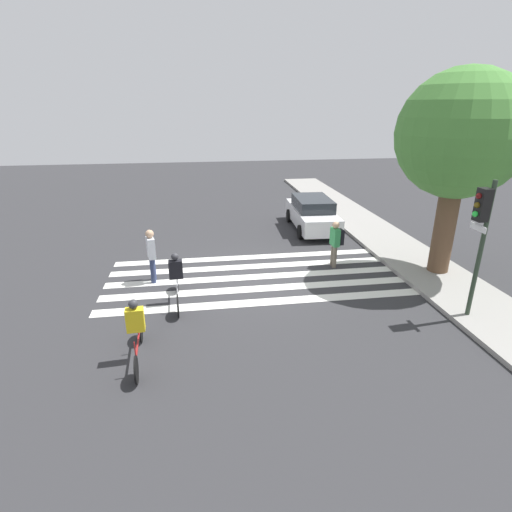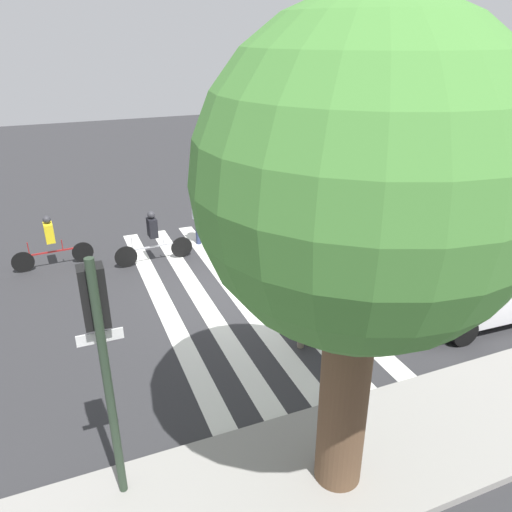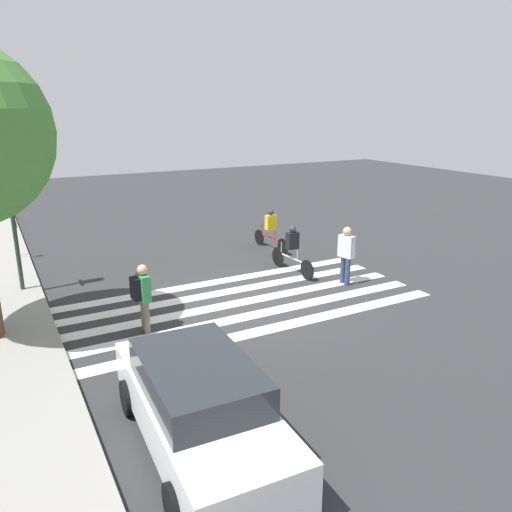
{
  "view_description": "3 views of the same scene",
  "coord_description": "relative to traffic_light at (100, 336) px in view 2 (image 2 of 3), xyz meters",
  "views": [
    {
      "loc": [
        12.58,
        -1.78,
        5.63
      ],
      "look_at": [
        0.27,
        0.04,
        0.88
      ],
      "focal_mm": 28.0,
      "sensor_mm": 36.0,
      "label": 1
    },
    {
      "loc": [
        3.92,
        11.13,
        6.3
      ],
      "look_at": [
        -0.68,
        -0.07,
        0.84
      ],
      "focal_mm": 35.0,
      "sensor_mm": 36.0,
      "label": 2
    },
    {
      "loc": [
        -11.72,
        6.04,
        5.28
      ],
      "look_at": [
        -0.41,
        -0.1,
        1.44
      ],
      "focal_mm": 35.0,
      "sensor_mm": 36.0,
      "label": 3
    }
  ],
  "objects": [
    {
      "name": "cyclist_near_curb",
      "position": [
        0.64,
        -8.69,
        -1.86
      ],
      "size": [
        2.26,
        0.41,
        1.58
      ],
      "rotation": [
        0.0,
        0.0,
        0.06
      ],
      "color": "black",
      "rests_on": "ground_plane"
    },
    {
      "name": "cyclist_mid_street",
      "position": [
        -2.15,
        -7.89,
        -1.86
      ],
      "size": [
        2.33,
        0.41,
        1.61
      ],
      "rotation": [
        0.0,
        0.0,
        0.05
      ],
      "color": "black",
      "rests_on": "ground_plane"
    },
    {
      "name": "traffic_light",
      "position": [
        0.0,
        0.0,
        0.0
      ],
      "size": [
        0.6,
        0.5,
        3.89
      ],
      "color": "#283828",
      "rests_on": "ground_plane"
    },
    {
      "name": "ground_plane",
      "position": [
        -3.72,
        -5.36,
        -2.72
      ],
      "size": [
        60.0,
        60.0,
        0.0
      ],
      "primitive_type": "plane",
      "color": "#2D2D30"
    },
    {
      "name": "pedestrian_adult_yellow_jacket",
      "position": [
        -4.27,
        -2.27,
        -1.72
      ],
      "size": [
        0.49,
        0.41,
        1.72
      ],
      "rotation": [
        0.0,
        0.0,
        3.21
      ],
      "color": "#6B6051",
      "rests_on": "ground_plane"
    },
    {
      "name": "street_tree",
      "position": [
        -3.05,
        1.1,
        1.95
      ],
      "size": [
        4.01,
        4.01,
        6.75
      ],
      "color": "brown",
      "rests_on": "ground_plane"
    },
    {
      "name": "sidewalk_curb",
      "position": [
        -3.72,
        0.89,
        -2.65
      ],
      "size": [
        36.0,
        2.5,
        0.14
      ],
      "color": "gray",
      "rests_on": "ground_plane"
    },
    {
      "name": "pedestrian_adult_tall_backpack",
      "position": [
        -3.86,
        -8.76,
        -1.69
      ],
      "size": [
        0.54,
        0.34,
        1.82
      ],
      "rotation": [
        0.0,
        0.0,
        0.24
      ],
      "color": "navy",
      "rests_on": "ground_plane"
    },
    {
      "name": "crosswalk_stripes",
      "position": [
        -3.72,
        -5.36,
        -2.72
      ],
      "size": [
        4.28,
        10.0,
        0.01
      ],
      "color": "silver",
      "rests_on": "ground_plane"
    },
    {
      "name": "car_parked_dark_suv",
      "position": [
        -8.94,
        -1.81,
        -1.94
      ],
      "size": [
        4.62,
        2.02,
        1.53
      ],
      "rotation": [
        0.0,
        0.0,
        -0.04
      ],
      "color": "silver",
      "rests_on": "ground_plane"
    }
  ]
}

